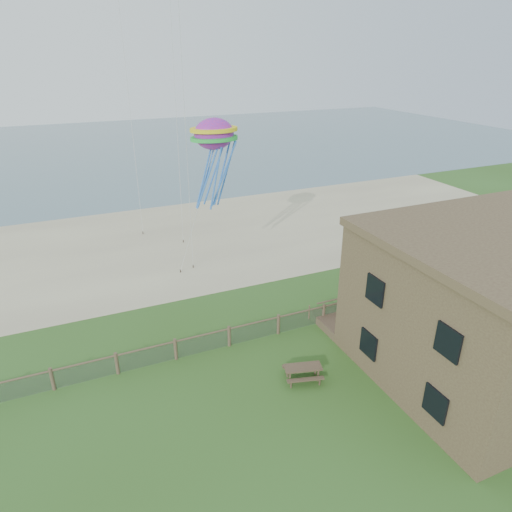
{
  "coord_description": "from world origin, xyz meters",
  "views": [
    {
      "loc": [
        -7.0,
        -13.83,
        14.92
      ],
      "look_at": [
        2.47,
        8.0,
        4.18
      ],
      "focal_mm": 32.0,
      "sensor_mm": 36.0,
      "label": 1
    }
  ],
  "objects": [
    {
      "name": "octopus_kite",
      "position": [
        1.88,
        13.01,
        8.76
      ],
      "size": [
        3.25,
        2.52,
        6.12
      ],
      "primitive_type": null,
      "rotation": [
        0.0,
        0.0,
        -0.15
      ],
      "color": "#EF2549"
    },
    {
      "name": "motel_deck",
      "position": [
        13.0,
        5.0,
        0.25
      ],
      "size": [
        15.0,
        2.0,
        0.5
      ],
      "primitive_type": "cube",
      "color": "brown",
      "rests_on": "ground"
    },
    {
      "name": "ocean",
      "position": [
        0.0,
        66.0,
        0.0
      ],
      "size": [
        160.0,
        68.0,
        0.02
      ],
      "primitive_type": "cube",
      "color": "slate",
      "rests_on": "ground"
    },
    {
      "name": "sand_beach",
      "position": [
        0.0,
        22.0,
        0.0
      ],
      "size": [
        72.0,
        20.0,
        0.02
      ],
      "primitive_type": "cube",
      "color": "tan",
      "rests_on": "ground"
    },
    {
      "name": "ground",
      "position": [
        0.0,
        0.0,
        0.0
      ],
      "size": [
        160.0,
        160.0,
        0.0
      ],
      "primitive_type": "plane",
      "color": "#32531C",
      "rests_on": "ground"
    },
    {
      "name": "chainlink_fence",
      "position": [
        0.0,
        6.0,
        0.55
      ],
      "size": [
        36.2,
        0.2,
        1.25
      ],
      "primitive_type": null,
      "color": "brown",
      "rests_on": "ground"
    },
    {
      "name": "picnic_table",
      "position": [
        2.35,
        1.91,
        0.39
      ],
      "size": [
        2.13,
        1.81,
        0.77
      ],
      "primitive_type": null,
      "rotation": [
        0.0,
        0.0,
        -0.26
      ],
      "color": "brown",
      "rests_on": "ground"
    }
  ]
}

